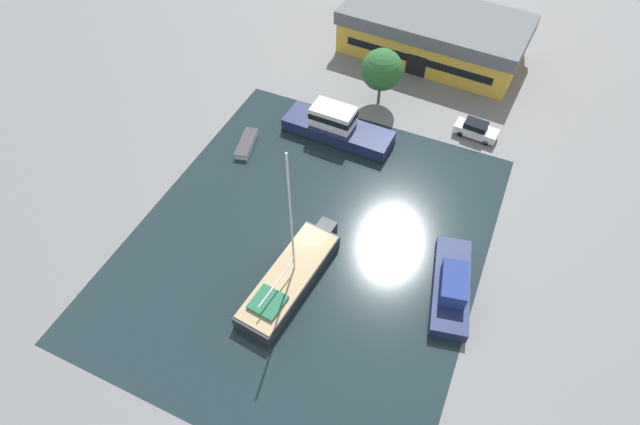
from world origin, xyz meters
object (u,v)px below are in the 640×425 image
object	(u,v)px
warehouse_building	(433,34)
quay_tree_near_building	(382,70)
motor_cruiser	(336,127)
parked_car	(476,130)
sailboat_moored	(291,277)
small_dinghy	(246,144)
cabin_boat	(452,285)

from	to	relation	value
warehouse_building	quay_tree_near_building	size ratio (longest dim) A/B	3.44
motor_cruiser	parked_car	bearing A→B (deg)	-63.72
sailboat_moored	small_dinghy	bearing A→B (deg)	137.88
quay_tree_near_building	small_dinghy	world-z (taller)	quay_tree_near_building
motor_cruiser	cabin_boat	world-z (taller)	motor_cruiser
sailboat_moored	cabin_boat	distance (m)	12.80
quay_tree_near_building	cabin_boat	bearing A→B (deg)	-56.54
small_dinghy	motor_cruiser	bearing A→B (deg)	20.80
quay_tree_near_building	small_dinghy	xyz separation A→B (m)	(-9.82, -12.18, -3.88)
warehouse_building	quay_tree_near_building	distance (m)	12.06
warehouse_building	motor_cruiser	bearing A→B (deg)	-99.75
warehouse_building	sailboat_moored	xyz separation A→B (m)	(-1.03, -36.53, -1.88)
warehouse_building	motor_cruiser	xyz separation A→B (m)	(-4.61, -18.70, -1.41)
motor_cruiser	small_dinghy	world-z (taller)	motor_cruiser
parked_car	sailboat_moored	world-z (taller)	sailboat_moored
parked_car	cabin_boat	world-z (taller)	cabin_boat
parked_car	motor_cruiser	world-z (taller)	motor_cruiser
quay_tree_near_building	sailboat_moored	world-z (taller)	sailboat_moored
warehouse_building	small_dinghy	distance (m)	26.96
cabin_boat	small_dinghy	bearing A→B (deg)	148.70
quay_tree_near_building	sailboat_moored	size ratio (longest dim) A/B	0.46
quay_tree_near_building	parked_car	bearing A→B (deg)	-5.82
motor_cruiser	small_dinghy	distance (m)	9.33
sailboat_moored	cabin_boat	bearing A→B (deg)	26.67
small_dinghy	cabin_boat	distance (m)	24.68
quay_tree_near_building	sailboat_moored	bearing A→B (deg)	-86.61
parked_car	small_dinghy	size ratio (longest dim) A/B	1.00
small_dinghy	parked_car	bearing A→B (deg)	14.98
small_dinghy	quay_tree_near_building	bearing A→B (deg)	38.13
warehouse_building	parked_car	xyz separation A→B (m)	(8.49, -12.81, -1.79)
cabin_boat	parked_car	bearing A→B (deg)	85.36
parked_car	cabin_boat	bearing A→B (deg)	12.59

